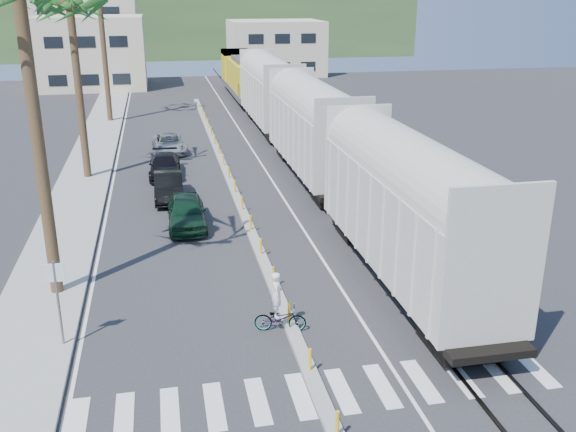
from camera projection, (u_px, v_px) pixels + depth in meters
The scene contains 15 objects.
ground at pixel (302, 356), 19.86m from camera, with size 140.00×140.00×0.00m, color #28282B.
sidewalk at pixel (89, 165), 41.36m from camera, with size 3.00×90.00×0.15m, color gray.
rails at pixel (285, 146), 46.67m from camera, with size 1.56×100.00×0.06m.
median at pixel (229, 179), 38.29m from camera, with size 0.45×60.00×0.85m.
crosswalk at pixel (318, 394), 18.01m from camera, with size 14.00×2.20×0.01m, color silver.
lane_markings at pixel (188, 161), 42.57m from camera, with size 9.42×90.00×0.01m.
freight_train at pixel (293, 114), 43.04m from camera, with size 3.00×60.94×5.85m.
street_sign at pixel (57, 291), 19.69m from camera, with size 0.60×0.08×3.00m.
buildings at pixel (134, 42), 83.45m from camera, with size 38.00×27.00×10.00m.
hillside at pixel (175, 20), 110.31m from camera, with size 80.00×20.00×12.00m, color #385628.
car_lead at pixel (187, 212), 30.52m from camera, with size 1.84×4.45×1.51m, color black.
car_second at pixel (169, 187), 34.59m from camera, with size 1.54×4.29×1.41m, color black.
car_third at pixel (165, 166), 38.93m from camera, with size 2.00×4.59×1.31m, color black.
car_rear at pixel (169, 144), 44.71m from camera, with size 2.46×4.67×1.25m, color #ADB0B2.
cyclist at pixel (279, 313), 21.15m from camera, with size 1.36×1.98×2.12m.
Camera 1 is at (-3.86, -16.86, 10.70)m, focal length 40.00 mm.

